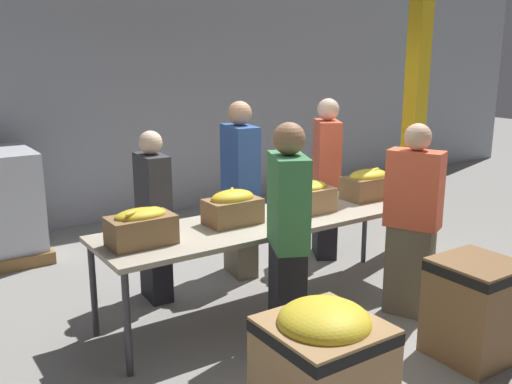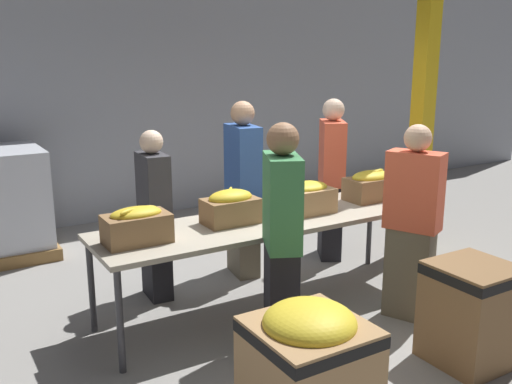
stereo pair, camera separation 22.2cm
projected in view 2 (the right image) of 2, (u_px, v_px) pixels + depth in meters
The scene contains 15 objects.
ground_plane at pixel (270, 307), 4.95m from camera, with size 30.00×30.00×0.00m, color gray.
wall_back at pixel (130, 64), 7.26m from camera, with size 16.00×0.08×4.00m.
sorting_table at pixel (271, 224), 4.77m from camera, with size 2.98×0.81×0.80m.
banana_box_0 at pixel (137, 225), 4.11m from camera, with size 0.47×0.27×0.28m.
banana_box_1 at pixel (231, 207), 4.59m from camera, with size 0.44×0.28×0.28m.
banana_box_2 at pixel (307, 197), 4.92m from camera, with size 0.41×0.34×0.27m.
banana_box_3 at pixel (371, 185), 5.33m from camera, with size 0.48×0.29×0.30m.
volunteer_0 at pixel (155, 216), 4.99m from camera, with size 0.23×0.42×1.51m.
volunteer_1 at pixel (412, 225), 4.59m from camera, with size 0.37×0.48×1.61m.
volunteer_2 at pixel (282, 242), 4.05m from camera, with size 0.40×0.51×1.69m.
volunteer_3 at pixel (331, 180), 5.98m from camera, with size 0.43×0.51×1.69m.
volunteer_4 at pixel (243, 190), 5.51m from camera, with size 0.30×0.49×1.71m.
donation_bin_0 at pixel (309, 363), 3.28m from camera, with size 0.64×0.64×0.77m.
donation_bin_1 at pixel (471, 310), 4.00m from camera, with size 0.54×0.54×0.72m.
support_pillar at pixel (426, 67), 5.92m from camera, with size 0.18×0.18×4.00m.
Camera 2 is at (-2.47, -3.84, 2.14)m, focal length 40.00 mm.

